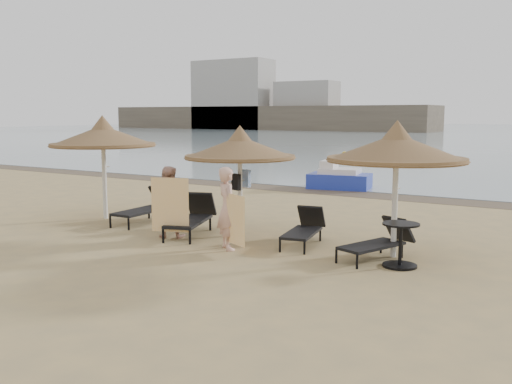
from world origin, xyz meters
TOP-DOWN VIEW (x-y plane):
  - ground at (0.00, 0.00)m, footprint 160.00×160.00m
  - wet_sand_strip at (0.00, 9.40)m, footprint 200.00×1.60m
  - far_shore at (-25.10, 77.82)m, footprint 150.00×54.80m
  - palapa_left at (-4.39, 1.63)m, footprint 2.71×2.71m
  - palapa_center at (-0.25, 1.73)m, footprint 2.49×2.49m
  - palapa_right at (3.32, 1.60)m, footprint 2.63×2.63m
  - lounger_far_left at (-3.12, 1.83)m, footprint 0.71×1.93m
  - lounger_near_left at (-1.29, 1.31)m, footprint 1.27×2.08m
  - lounger_near_right at (1.37, 1.72)m, footprint 0.86×1.74m
  - lounger_far_right at (3.14, 1.35)m, footprint 1.10×1.76m
  - side_table at (3.66, 0.96)m, footprint 0.66×0.66m
  - person_left at (-1.49, 0.72)m, footprint 0.99×0.83m
  - person_right at (0.27, 0.46)m, footprint 1.06×1.00m
  - towel_left at (-1.14, 0.37)m, footprint 0.79×0.30m
  - towel_right at (0.62, 0.21)m, footprint 0.64×0.32m
  - bag_patterned at (-0.25, 1.91)m, footprint 0.32×0.14m
  - bag_dark at (-0.25, 1.57)m, footprint 0.27×0.18m
  - pedal_boat at (-1.58, 10.41)m, footprint 2.39×1.67m
  - buoy_left at (-7.54, 25.25)m, footprint 0.33×0.33m
  - buoy_extra at (-6.27, 23.50)m, footprint 0.36×0.36m

SIDE VIEW (x-z plane):
  - ground at x=0.00m, z-range 0.00..0.00m
  - wet_sand_strip at x=0.00m, z-range 0.00..0.01m
  - buoy_left at x=-7.54m, z-range 0.00..0.33m
  - buoy_extra at x=-6.27m, z-range 0.00..0.36m
  - lounger_near_right at x=1.37m, z-range -0.04..0.71m
  - lounger_far_right at x=3.14m, z-range -0.04..0.71m
  - side_table at x=3.66m, z-range -0.02..0.77m
  - pedal_boat at x=-1.58m, z-range -0.13..0.89m
  - lounger_far_left at x=-3.12m, z-range -0.04..0.81m
  - lounger_near_left at x=-1.29m, z-range -0.05..0.84m
  - towel_right at x=0.62m, z-range 0.19..1.17m
  - towel_left at x=-1.14m, z-range 0.22..1.38m
  - person_left at x=-1.49m, z-range 0.00..1.84m
  - person_right at x=0.27m, z-range 0.00..1.94m
  - bag_dark at x=-0.25m, z-range 1.04..1.41m
  - bag_patterned at x=-0.25m, z-range 1.08..1.47m
  - palapa_center at x=-0.25m, z-range 0.73..3.20m
  - palapa_right at x=3.32m, z-range 0.77..3.38m
  - palapa_left at x=-4.39m, z-range 0.80..3.49m
  - far_shore at x=-25.10m, z-range -3.09..8.91m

